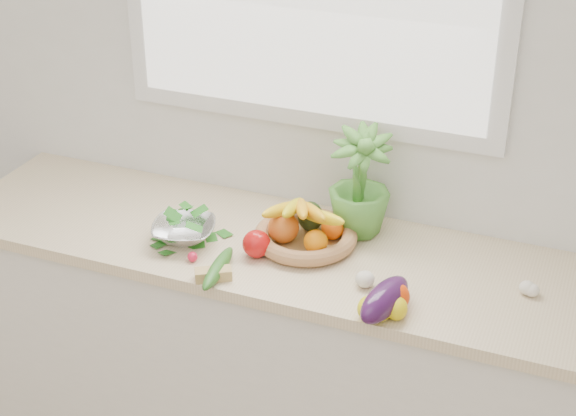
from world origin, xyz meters
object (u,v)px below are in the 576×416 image
at_px(apple, 257,244).
at_px(colander_with_spinach, 184,226).
at_px(potted_herb, 360,181).
at_px(fruit_basket, 305,230).
at_px(eggplant, 385,300).
at_px(cucumber, 218,268).

relative_size(apple, colander_with_spinach, 0.35).
xyz_separation_m(apple, potted_herb, (0.25, 0.26, 0.14)).
height_order(potted_herb, fruit_basket, potted_herb).
xyz_separation_m(fruit_basket, colander_with_spinach, (-0.37, -0.13, 0.01)).
bearing_deg(colander_with_spinach, eggplant, -11.44).
bearing_deg(eggplant, colander_with_spinach, 168.56).
distance_m(cucumber, fruit_basket, 0.32).
bearing_deg(apple, colander_with_spinach, -179.02).
height_order(potted_herb, colander_with_spinach, potted_herb).
distance_m(eggplant, potted_herb, 0.48).
height_order(apple, colander_with_spinach, colander_with_spinach).
xyz_separation_m(eggplant, fruit_basket, (-0.35, 0.28, 0.00)).
xyz_separation_m(apple, colander_with_spinach, (-0.25, -0.00, 0.01)).
bearing_deg(apple, fruit_basket, 48.35).
relative_size(eggplant, cucumber, 0.96).
relative_size(apple, potted_herb, 0.25).
height_order(eggplant, fruit_basket, fruit_basket).
relative_size(cucumber, potted_herb, 0.68).
bearing_deg(colander_with_spinach, apple, 0.98).
xyz_separation_m(cucumber, potted_herb, (0.32, 0.40, 0.17)).
bearing_deg(fruit_basket, cucumber, -123.64).
relative_size(fruit_basket, colander_with_spinach, 1.74).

